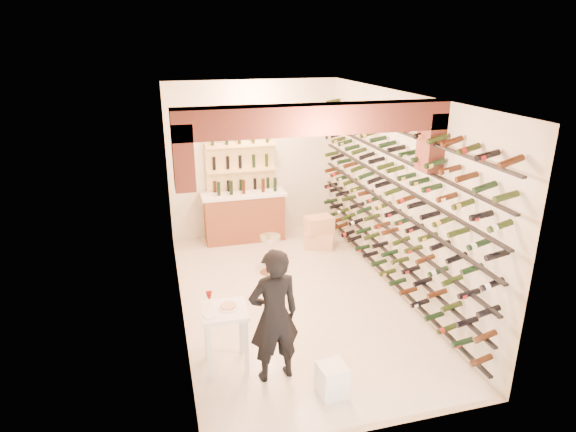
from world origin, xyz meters
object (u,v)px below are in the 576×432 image
at_px(wine_rack, 386,199).
at_px(crate_lower, 319,239).
at_px(white_stool, 332,380).
at_px(person, 274,316).
at_px(back_counter, 244,215).
at_px(chrome_barstool, 270,252).
at_px(tasting_table, 225,319).

xyz_separation_m(wine_rack, crate_lower, (-0.47, 1.86, -1.38)).
xyz_separation_m(white_stool, person, (-0.57, 0.49, 0.66)).
distance_m(back_counter, chrome_barstool, 1.71).
distance_m(back_counter, person, 4.53).
bearing_deg(crate_lower, wine_rack, -75.68).
bearing_deg(person, wine_rack, -148.09).
distance_m(wine_rack, chrome_barstool, 2.23).
bearing_deg(person, tasting_table, -42.92).
xyz_separation_m(chrome_barstool, crate_lower, (1.21, 0.91, -0.25)).
height_order(person, crate_lower, person).
distance_m(wine_rack, tasting_table, 3.30).
distance_m(person, chrome_barstool, 2.89).
distance_m(back_counter, white_stool, 5.00).
relative_size(tasting_table, crate_lower, 1.77).
bearing_deg(wine_rack, tasting_table, -152.71).
height_order(wine_rack, chrome_barstool, wine_rack).
height_order(person, chrome_barstool, person).
xyz_separation_m(tasting_table, white_stool, (1.11, -0.88, -0.47)).
bearing_deg(chrome_barstool, white_stool, -90.53).
distance_m(person, crate_lower, 4.18).
bearing_deg(white_stool, chrome_barstool, 89.47).
bearing_deg(crate_lower, person, -116.02).
relative_size(person, chrome_barstool, 2.36).
distance_m(back_counter, crate_lower, 1.61).
height_order(back_counter, white_stool, back_counter).
bearing_deg(crate_lower, white_stool, -106.43).
relative_size(tasting_table, person, 0.57).
bearing_deg(person, crate_lower, -123.09).
distance_m(wine_rack, back_counter, 3.38).
bearing_deg(back_counter, wine_rack, -55.34).
distance_m(back_counter, tasting_table, 4.23).
bearing_deg(back_counter, chrome_barstool, -84.93).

